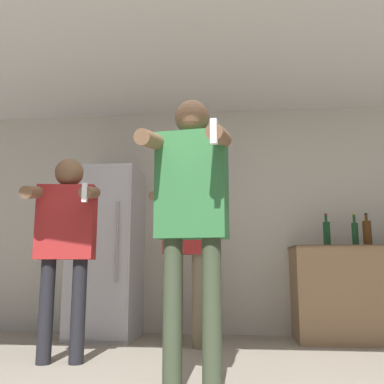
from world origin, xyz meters
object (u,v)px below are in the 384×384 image
at_px(bottle_green_wine, 355,233).
at_px(bottle_red_label, 367,233).
at_px(bottle_clear_vodka, 327,233).
at_px(person_man_side, 66,232).
at_px(refrigerator, 107,252).
at_px(person_woman_foreground, 192,204).
at_px(person_spectator_back, 187,240).

height_order(bottle_green_wine, bottle_red_label, bottle_red_label).
xyz_separation_m(bottle_clear_vodka, person_man_side, (-2.28, -1.23, -0.07)).
xyz_separation_m(refrigerator, person_woman_foreground, (1.11, -1.88, 0.22)).
xyz_separation_m(bottle_clear_vodka, person_woman_foreground, (-1.20, -1.89, 0.04)).
bearing_deg(bottle_clear_vodka, person_spectator_back, -162.66).
bearing_deg(person_spectator_back, person_man_side, -138.22).
xyz_separation_m(person_woman_foreground, person_spectator_back, (-0.19, 1.46, -0.13)).
height_order(refrigerator, bottle_red_label, refrigerator).
bearing_deg(bottle_green_wine, bottle_clear_vodka, -180.00).
bearing_deg(bottle_green_wine, bottle_red_label, 0.00).
height_order(bottle_green_wine, person_woman_foreground, person_woman_foreground).
height_order(bottle_green_wine, person_spectator_back, person_spectator_back).
distance_m(person_woman_foreground, person_man_side, 1.27).
height_order(bottle_clear_vodka, person_man_side, person_man_side).
bearing_deg(bottle_green_wine, refrigerator, -179.67).
bearing_deg(bottle_green_wine, person_woman_foreground, -128.12).
bearing_deg(bottle_red_label, person_spectator_back, -166.38).
relative_size(person_man_side, person_spectator_back, 0.94).
distance_m(refrigerator, bottle_green_wine, 2.60).
xyz_separation_m(person_man_side, person_spectator_back, (0.89, 0.79, -0.02)).
bearing_deg(bottle_green_wine, person_man_side, -154.42).
xyz_separation_m(refrigerator, bottle_green_wine, (2.60, 0.02, 0.18)).
xyz_separation_m(refrigerator, person_spectator_back, (0.92, -0.42, 0.10)).
height_order(refrigerator, bottle_green_wine, refrigerator).
bearing_deg(refrigerator, bottle_green_wine, 0.33).
height_order(bottle_red_label, person_spectator_back, person_spectator_back).
height_order(refrigerator, person_spectator_back, refrigerator).
distance_m(bottle_red_label, person_woman_foreground, 2.48).
height_order(person_woman_foreground, person_spectator_back, person_woman_foreground).
bearing_deg(person_man_side, bottle_red_label, 24.57).
xyz_separation_m(bottle_green_wine, person_man_side, (-2.56, -1.23, -0.07)).
relative_size(bottle_clear_vodka, person_woman_foreground, 0.19).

